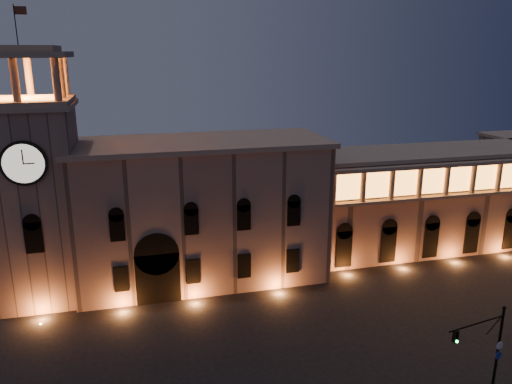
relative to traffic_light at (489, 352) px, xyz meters
The scene contains 5 objects.
ground 18.99m from the traffic_light, 156.93° to the left, with size 160.00×160.00×0.00m, color black.
government_building 35.13m from the traffic_light, 123.18° to the left, with size 30.80×12.80×17.60m.
clock_tower 47.63m from the traffic_light, 143.04° to the left, with size 9.80×9.80×32.40m.
colonnade_wing 34.71m from the traffic_light, 64.30° to the left, with size 40.60×11.50×14.50m.
traffic_light is the anchor object (origin of this frame).
Camera 1 is at (-9.98, -36.72, 27.85)m, focal length 35.00 mm.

